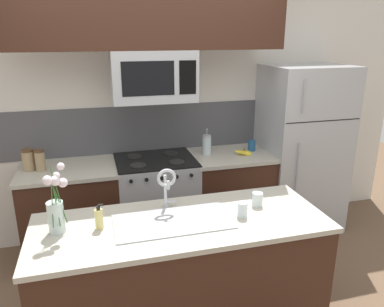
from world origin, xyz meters
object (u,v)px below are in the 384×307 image
object	(u,v)px
stove_range	(157,203)
banana_bunch	(244,153)
storage_jar_tall	(28,160)
refrigerator	(300,149)
french_press	(207,145)
drinking_glass	(242,210)
dish_soap_bottle	(99,219)
coffee_tin	(252,145)
flower_vase	(56,210)
sink_faucet	(166,183)
spare_glass	(257,199)
microwave	(153,76)
storage_jar_medium	(40,160)

from	to	relation	value
stove_range	banana_bunch	size ratio (longest dim) A/B	4.92
storage_jar_tall	refrigerator	bearing A→B (deg)	-0.35
french_press	drinking_glass	xyz separation A→B (m)	(-0.18, -1.36, -0.05)
storage_jar_tall	dish_soap_bottle	world-z (taller)	storage_jar_tall
coffee_tin	flower_vase	bearing A→B (deg)	-146.00
stove_range	banana_bunch	xyz separation A→B (m)	(0.90, -0.06, 0.47)
sink_faucet	dish_soap_bottle	xyz separation A→B (m)	(-0.46, -0.15, -0.13)
spare_glass	refrigerator	bearing A→B (deg)	48.37
microwave	sink_faucet	xyz separation A→B (m)	(-0.10, -1.04, -0.61)
refrigerator	coffee_tin	size ratio (longest dim) A/B	16.14
dish_soap_bottle	storage_jar_medium	bearing A→B (deg)	111.11
microwave	storage_jar_tall	size ratio (longest dim) A/B	3.85
banana_bunch	french_press	distance (m)	0.39
refrigerator	french_press	bearing A→B (deg)	177.81
drinking_glass	storage_jar_medium	bearing A→B (deg)	137.07
microwave	refrigerator	world-z (taller)	microwave
storage_jar_tall	drinking_glass	bearing A→B (deg)	-41.83
storage_jar_tall	banana_bunch	world-z (taller)	storage_jar_tall
storage_jar_tall	banana_bunch	xyz separation A→B (m)	(2.03, -0.10, -0.07)
sink_faucet	spare_glass	size ratio (longest dim) A/B	3.15
banana_bunch	sink_faucet	distance (m)	1.42
refrigerator	coffee_tin	xyz separation A→B (m)	(-0.56, 0.03, 0.08)
microwave	spare_glass	xyz separation A→B (m)	(0.53, -1.15, -0.76)
microwave	flower_vase	bearing A→B (deg)	-124.80
microwave	sink_faucet	bearing A→B (deg)	-95.76
dish_soap_bottle	drinking_glass	world-z (taller)	dish_soap_bottle
banana_bunch	coffee_tin	distance (m)	0.17
storage_jar_tall	flower_vase	bearing A→B (deg)	-75.36
storage_jar_medium	french_press	bearing A→B (deg)	2.40
banana_bunch	drinking_glass	world-z (taller)	drinking_glass
storage_jar_tall	storage_jar_medium	bearing A→B (deg)	-22.60
sink_faucet	dish_soap_bottle	distance (m)	0.50
banana_bunch	coffee_tin	xyz separation A→B (m)	(0.13, 0.11, 0.03)
sink_faucet	dish_soap_bottle	world-z (taller)	sink_faucet
french_press	dish_soap_bottle	xyz separation A→B (m)	(-1.10, -1.27, -0.03)
banana_bunch	spare_glass	bearing A→B (deg)	-108.48
french_press	sink_faucet	size ratio (longest dim) A/B	0.87
coffee_tin	spare_glass	size ratio (longest dim) A/B	1.13
storage_jar_medium	coffee_tin	size ratio (longest dim) A/B	1.76
banana_bunch	dish_soap_bottle	distance (m)	1.86
refrigerator	dish_soap_bottle	xyz separation A→B (m)	(-2.15, -1.23, 0.09)
sink_faucet	flower_vase	xyz separation A→B (m)	(-0.71, -0.13, -0.05)
banana_bunch	stove_range	bearing A→B (deg)	176.08
microwave	coffee_tin	world-z (taller)	microwave
storage_jar_medium	coffee_tin	world-z (taller)	storage_jar_medium
storage_jar_medium	flower_vase	bearing A→B (deg)	-79.55
stove_range	refrigerator	distance (m)	1.64
storage_jar_tall	banana_bunch	size ratio (longest dim) A/B	1.02
microwave	sink_faucet	distance (m)	1.21
drinking_glass	storage_jar_tall	bearing A→B (deg)	138.17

